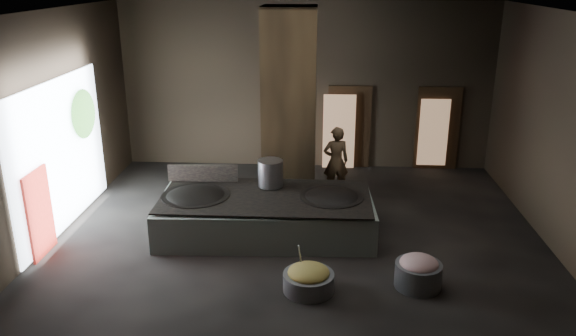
# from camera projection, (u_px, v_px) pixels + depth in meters

# --- Properties ---
(floor) EXTENTS (10.00, 9.00, 0.10)m
(floor) POSITION_uv_depth(u_px,v_px,m) (299.00, 237.00, 11.70)
(floor) COLOR black
(floor) RESTS_ON ground
(ceiling) EXTENTS (10.00, 9.00, 0.10)m
(ceiling) POSITION_uv_depth(u_px,v_px,m) (300.00, 9.00, 10.18)
(ceiling) COLOR black
(ceiling) RESTS_ON back_wall
(back_wall) EXTENTS (10.00, 0.10, 4.50)m
(back_wall) POSITION_uv_depth(u_px,v_px,m) (306.00, 86.00, 15.22)
(back_wall) COLOR black
(back_wall) RESTS_ON ground
(front_wall) EXTENTS (10.00, 0.10, 4.50)m
(front_wall) POSITION_uv_depth(u_px,v_px,m) (284.00, 233.00, 6.65)
(front_wall) COLOR black
(front_wall) RESTS_ON ground
(left_wall) EXTENTS (0.10, 9.00, 4.50)m
(left_wall) POSITION_uv_depth(u_px,v_px,m) (47.00, 127.00, 11.22)
(left_wall) COLOR black
(left_wall) RESTS_ON ground
(right_wall) EXTENTS (0.10, 9.00, 4.50)m
(right_wall) POSITION_uv_depth(u_px,v_px,m) (565.00, 135.00, 10.65)
(right_wall) COLOR black
(right_wall) RESTS_ON ground
(pillar) EXTENTS (1.20, 1.20, 4.50)m
(pillar) POSITION_uv_depth(u_px,v_px,m) (289.00, 108.00, 12.74)
(pillar) COLOR black
(pillar) RESTS_ON ground
(hearth_platform) EXTENTS (4.46, 2.26, 0.76)m
(hearth_platform) POSITION_uv_depth(u_px,v_px,m) (266.00, 216.00, 11.67)
(hearth_platform) COLOR #9FB1A2
(hearth_platform) RESTS_ON ground
(platform_cap) EXTENTS (4.29, 2.06, 0.03)m
(platform_cap) POSITION_uv_depth(u_px,v_px,m) (266.00, 197.00, 11.53)
(platform_cap) COLOR black
(platform_cap) RESTS_ON hearth_platform
(wok_left) EXTENTS (1.38, 1.38, 0.38)m
(wok_left) POSITION_uv_depth(u_px,v_px,m) (196.00, 199.00, 11.58)
(wok_left) COLOR black
(wok_left) RESTS_ON hearth_platform
(wok_left_rim) EXTENTS (1.41, 1.41, 0.05)m
(wok_left_rim) POSITION_uv_depth(u_px,v_px,m) (196.00, 196.00, 11.56)
(wok_left_rim) COLOR black
(wok_left_rim) RESTS_ON hearth_platform
(wok_right) EXTENTS (1.29, 1.29, 0.36)m
(wok_right) POSITION_uv_depth(u_px,v_px,m) (331.00, 200.00, 11.52)
(wok_right) COLOR black
(wok_right) RESTS_ON hearth_platform
(wok_right_rim) EXTENTS (1.32, 1.32, 0.05)m
(wok_right_rim) POSITION_uv_depth(u_px,v_px,m) (331.00, 197.00, 11.50)
(wok_right_rim) COLOR black
(wok_right_rim) RESTS_ON hearth_platform
(stock_pot) EXTENTS (0.53, 0.53, 0.57)m
(stock_pot) POSITION_uv_depth(u_px,v_px,m) (270.00, 173.00, 11.94)
(stock_pot) COLOR #94979B
(stock_pot) RESTS_ON hearth_platform
(splash_guard) EXTENTS (1.53, 0.12, 0.38)m
(splash_guard) POSITION_uv_depth(u_px,v_px,m) (203.00, 173.00, 12.24)
(splash_guard) COLOR black
(splash_guard) RESTS_ON hearth_platform
(cook) EXTENTS (0.69, 0.52, 1.72)m
(cook) POSITION_uv_depth(u_px,v_px,m) (336.00, 161.00, 13.53)
(cook) COLOR brown
(cook) RESTS_ON ground
(veg_basin) EXTENTS (1.08, 1.08, 0.32)m
(veg_basin) POSITION_uv_depth(u_px,v_px,m) (309.00, 282.00, 9.60)
(veg_basin) COLOR slate
(veg_basin) RESTS_ON ground
(veg_fill) EXTENTS (0.72, 0.72, 0.22)m
(veg_fill) POSITION_uv_depth(u_px,v_px,m) (309.00, 272.00, 9.54)
(veg_fill) COLOR olive
(veg_fill) RESTS_ON veg_basin
(ladle) EXTENTS (0.08, 0.35, 0.62)m
(ladle) POSITION_uv_depth(u_px,v_px,m) (300.00, 257.00, 9.62)
(ladle) COLOR #94979B
(ladle) RESTS_ON veg_basin
(meat_basin) EXTENTS (1.00, 1.00, 0.44)m
(meat_basin) POSITION_uv_depth(u_px,v_px,m) (418.00, 275.00, 9.71)
(meat_basin) COLOR slate
(meat_basin) RESTS_ON ground
(meat_fill) EXTENTS (0.67, 0.67, 0.26)m
(meat_fill) POSITION_uv_depth(u_px,v_px,m) (419.00, 263.00, 9.63)
(meat_fill) COLOR #AC676A
(meat_fill) RESTS_ON meat_basin
(doorway_near) EXTENTS (1.18, 0.08, 2.38)m
(doorway_near) POSITION_uv_depth(u_px,v_px,m) (349.00, 129.00, 15.44)
(doorway_near) COLOR black
(doorway_near) RESTS_ON ground
(doorway_near_glow) EXTENTS (0.87, 0.04, 2.06)m
(doorway_near_glow) POSITION_uv_depth(u_px,v_px,m) (339.00, 132.00, 15.32)
(doorway_near_glow) COLOR #8C6647
(doorway_near_glow) RESTS_ON ground
(doorway_far) EXTENTS (1.18, 0.08, 2.38)m
(doorway_far) POSITION_uv_depth(u_px,v_px,m) (437.00, 130.00, 15.31)
(doorway_far) COLOR black
(doorway_far) RESTS_ON ground
(doorway_far_glow) EXTENTS (0.78, 0.04, 1.85)m
(doorway_far_glow) POSITION_uv_depth(u_px,v_px,m) (433.00, 133.00, 15.24)
(doorway_far_glow) COLOR #8C6647
(doorway_far_glow) RESTS_ON ground
(left_opening) EXTENTS (0.04, 4.20, 3.10)m
(left_opening) POSITION_uv_depth(u_px,v_px,m) (61.00, 155.00, 11.62)
(left_opening) COLOR white
(left_opening) RESTS_ON ground
(pavilion_sliver) EXTENTS (0.05, 0.90, 1.70)m
(pavilion_sliver) POSITION_uv_depth(u_px,v_px,m) (40.00, 213.00, 10.64)
(pavilion_sliver) COLOR maroon
(pavilion_sliver) RESTS_ON ground
(tree_silhouette) EXTENTS (0.28, 1.10, 1.10)m
(tree_silhouette) POSITION_uv_depth(u_px,v_px,m) (84.00, 114.00, 12.45)
(tree_silhouette) COLOR #194714
(tree_silhouette) RESTS_ON left_opening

